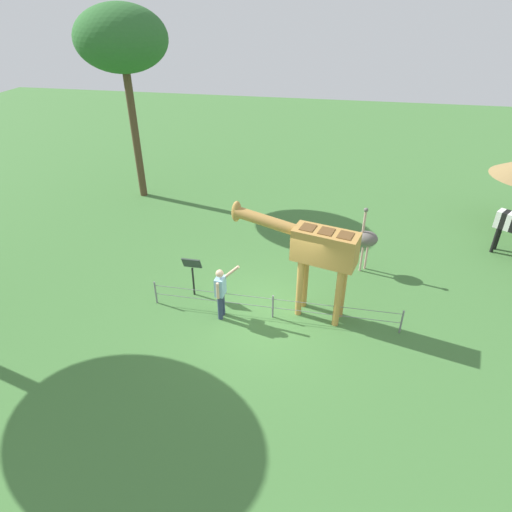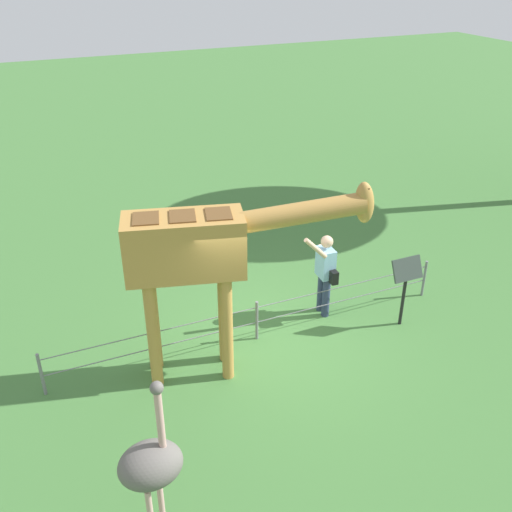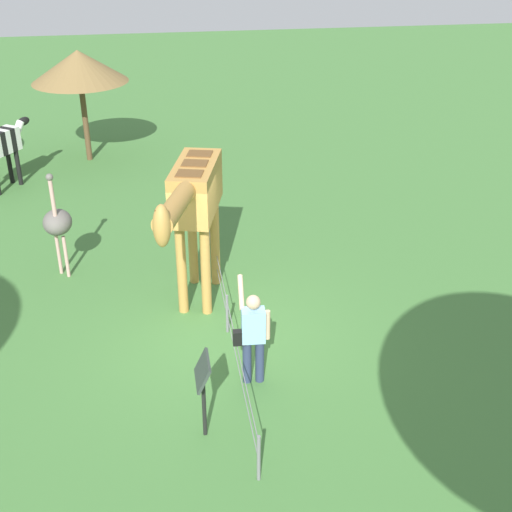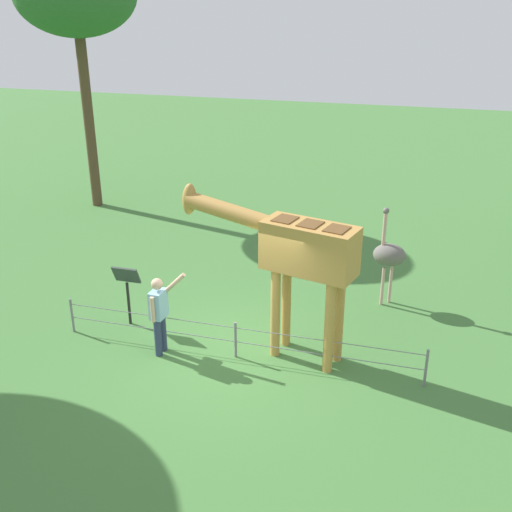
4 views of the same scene
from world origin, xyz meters
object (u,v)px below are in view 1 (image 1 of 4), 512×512
visitor (221,290)px  info_sign (192,268)px  ostrich (367,239)px  giraffe (314,249)px  tree_east (122,40)px

visitor → info_sign: size_ratio=1.29×
ostrich → info_sign: size_ratio=1.70×
giraffe → info_sign: bearing=-2.9°
tree_east → info_sign: (-4.66, 6.92, -5.43)m
visitor → ostrich: (-3.97, -3.27, 0.27)m
ostrich → tree_east: size_ratio=0.29×
ostrich → tree_east: (9.74, -4.51, 5.20)m
giraffe → info_sign: size_ratio=2.75×
tree_east → giraffe: bearing=139.1°
giraffe → ostrich: 3.16m
giraffe → visitor: size_ratio=2.14×
giraffe → info_sign: 3.73m
ostrich → tree_east: 11.93m
giraffe → tree_east: (8.20, -7.10, 4.26)m
tree_east → info_sign: 9.95m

